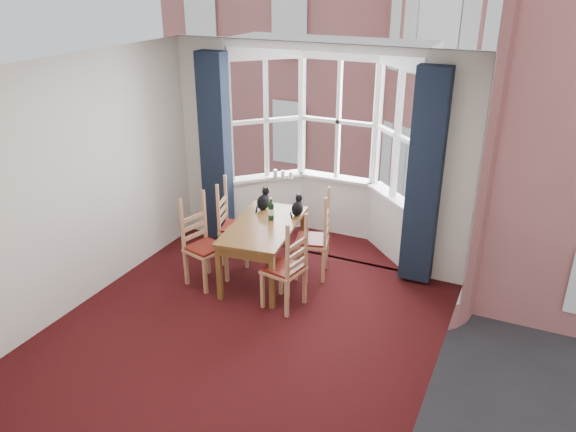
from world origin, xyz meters
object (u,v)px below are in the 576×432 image
Objects in this scene: chair_left_near at (200,247)px; chair_right_far at (319,241)px; candle_short at (283,174)px; chair_left_far at (230,228)px; candle_tall at (275,174)px; dining_table at (264,231)px; cat_right at (297,207)px; wine_bottle at (271,210)px; candle_extra at (291,175)px; chair_right_near at (290,272)px; cat_left at (264,201)px.

chair_right_far is at bearing 30.37° from chair_left_near.
chair_left_near is at bearing -101.07° from candle_short.
chair_left_far is 1.13m from candle_tall.
chair_left_near and chair_right_far have the same top height.
cat_right is at bearing 59.35° from dining_table.
candle_tall is at bearing -164.13° from candle_short.
chair_right_far is 3.41× the size of cat_right.
cat_right is at bearing -49.03° from candle_tall.
wine_bottle is (0.65, -0.07, 0.39)m from chair_left_far.
chair_left_near is 1.78m from candle_short.
dining_table is at bearing 31.18° from chair_left_near.
chair_left_far is 1.18m from candle_short.
candle_extra is (-0.49, 0.86, 0.08)m from cat_right.
wine_bottle reaches higher than candle_short.
chair_right_near is (1.22, -0.74, 0.00)m from chair_left_far.
cat_left is 2.78× the size of candle_short.
candle_extra is at bearing 9.94° from candle_short.
chair_left_far is 3.09× the size of cat_left.
chair_left_near is 1.00× the size of chair_right_far.
cat_right is at bearing 13.43° from chair_left_far.
candle_short is at bearing -170.06° from candle_extra.
cat_left is 0.88m from candle_extra.
wine_bottle is at bearing -5.83° from chair_left_far.
chair_right_near is at bearing -40.59° from dining_table.
candle_extra is at bearing 119.41° from cat_right.
dining_table is at bearing -98.59° from wine_bottle.
cat_left is 3.15× the size of candle_extra.
chair_right_near and chair_right_far have the same top height.
chair_right_near is 1.00× the size of chair_right_far.
chair_left_near is 1.27m from chair_right_near.
chair_left_near is at bearing -140.79° from wine_bottle.
cat_left is at bearing 26.38° from chair_left_far.
chair_right_far is 0.72m from wine_bottle.
chair_right_far is (0.60, 0.34, -0.17)m from dining_table.
cat_right is 0.36m from wine_bottle.
candle_extra is (-0.82, 1.81, 0.45)m from chair_right_near.
dining_table is at bearing -70.35° from candle_tall.
candle_short is at bearing 108.08° from wine_bottle.
chair_right_far is 0.51m from cat_right.
chair_left_near is 1.82m from candle_extra.
chair_right_far is at bearing -41.00° from candle_tall.
chair_right_far is 8.59× the size of candle_short.
chair_left_far is at bearing -99.72° from candle_tall.
chair_left_far is at bearing 159.91° from dining_table.
cat_right is (0.48, 0.01, -0.01)m from cat_left.
dining_table is 1.35m from candle_short.
dining_table is 0.54m from cat_right.
cat_right is 2.52× the size of candle_short.
cat_left is at bearing 116.88° from dining_table.
candle_tall reaches higher than chair_right_near.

